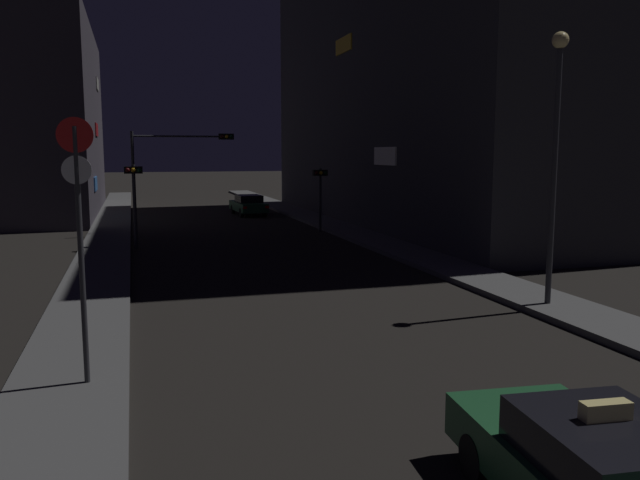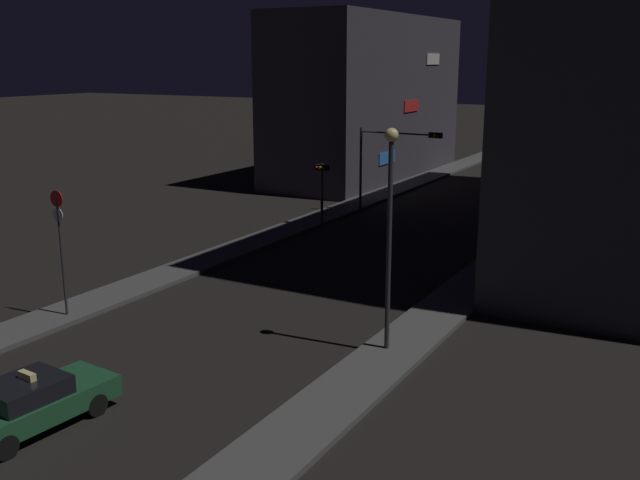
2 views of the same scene
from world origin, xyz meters
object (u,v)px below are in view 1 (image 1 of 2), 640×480
sign_pole_left (80,227)px  traffic_light_right_kerb (320,186)px  taxi (598,476)px  traffic_light_left_kerb (134,189)px  far_car (248,205)px  traffic_light_overhead (173,159)px  street_lamp_near_block (556,135)px

sign_pole_left → traffic_light_right_kerb: bearing=63.6°
taxi → traffic_light_left_kerb: (-4.83, 24.23, 1.99)m
traffic_light_left_kerb → traffic_light_right_kerb: (9.80, 3.80, -0.21)m
far_car → traffic_light_overhead: traffic_light_overhead is taller
taxi → sign_pole_left: bearing=132.5°
traffic_light_left_kerb → far_car: bearing=61.7°
far_car → traffic_light_right_kerb: (2.17, -10.35, 1.78)m
traffic_light_overhead → traffic_light_right_kerb: traffic_light_overhead is taller
far_car → street_lamp_near_block: 29.56m
traffic_light_overhead → sign_pole_left: (-3.05, -22.90, -0.94)m
taxi → traffic_light_right_kerb: size_ratio=1.32×
street_lamp_near_block → far_car: bearing=96.4°
traffic_light_overhead → traffic_light_right_kerb: size_ratio=1.56×
traffic_light_overhead → traffic_light_right_kerb: 7.96m
taxi → street_lamp_near_block: (6.05, 9.27, 4.06)m
traffic_light_overhead → street_lamp_near_block: (8.81, -19.95, 0.83)m
taxi → traffic_light_overhead: 29.54m
taxi → street_lamp_near_block: size_ratio=0.63×
taxi → street_lamp_near_block: street_lamp_near_block is taller
far_car → street_lamp_near_block: (3.25, -29.10, 4.07)m
traffic_light_overhead → street_lamp_near_block: 21.83m
far_car → traffic_light_overhead: size_ratio=0.84×
traffic_light_left_kerb → traffic_light_overhead: bearing=67.5°
traffic_light_overhead → street_lamp_near_block: size_ratio=0.74×
far_car → street_lamp_near_block: street_lamp_near_block is taller
traffic_light_right_kerb → sign_pole_left: 24.23m
far_car → sign_pole_left: size_ratio=0.96×
traffic_light_left_kerb → sign_pole_left: 17.92m
sign_pole_left → street_lamp_near_block: size_ratio=0.65×
traffic_light_left_kerb → sign_pole_left: (-0.98, -17.89, 0.31)m
traffic_light_left_kerb → sign_pole_left: sign_pole_left is taller
traffic_light_overhead → sign_pole_left: bearing=-97.6°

